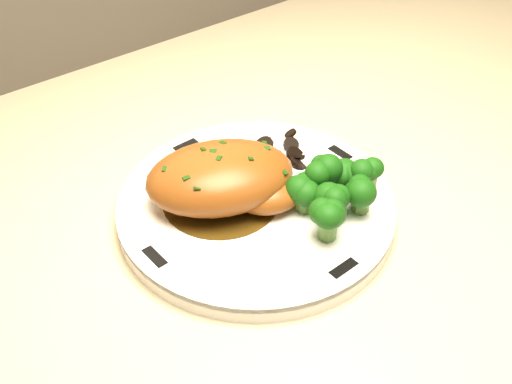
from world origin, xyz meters
TOP-DOWN VIEW (x-y plane):
  - counter at (-0.34, 1.67)m, footprint 2.04×0.67m
  - plate at (-0.85, 1.65)m, footprint 0.31×0.31m
  - rim_accent_0 at (-0.74, 1.66)m, footprint 0.01×0.03m
  - rim_accent_1 at (-0.85, 1.76)m, footprint 0.03×0.01m
  - rim_accent_2 at (-0.95, 1.65)m, footprint 0.01×0.03m
  - rim_accent_3 at (-0.84, 1.55)m, footprint 0.03×0.01m
  - gravy_pool at (-0.87, 1.67)m, footprint 0.10×0.10m
  - chicken_breast at (-0.87, 1.67)m, footprint 0.15×0.13m
  - mushroom_pile at (-0.81, 1.68)m, footprint 0.07×0.06m
  - broccoli_florets at (-0.80, 1.60)m, footprint 0.08×0.07m

SIDE VIEW (x-z plane):
  - counter at x=-0.34m, z-range -0.06..0.95m
  - plate at x=-0.85m, z-range 0.88..0.90m
  - rim_accent_0 at x=-0.74m, z-range 0.90..0.90m
  - rim_accent_1 at x=-0.85m, z-range 0.90..0.90m
  - rim_accent_2 at x=-0.95m, z-range 0.90..0.90m
  - rim_accent_3 at x=-0.84m, z-range 0.90..0.90m
  - gravy_pool at x=-0.87m, z-range 0.90..0.90m
  - mushroom_pile at x=-0.81m, z-range 0.89..0.91m
  - broccoli_florets at x=-0.80m, z-range 0.90..0.94m
  - chicken_breast at x=-0.87m, z-range 0.90..0.95m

